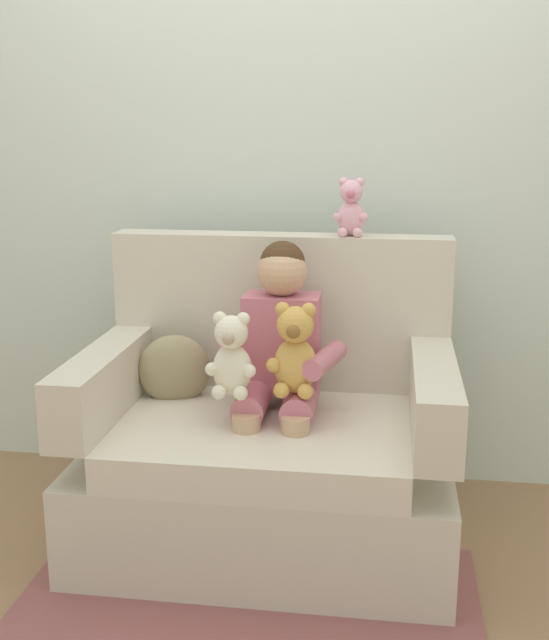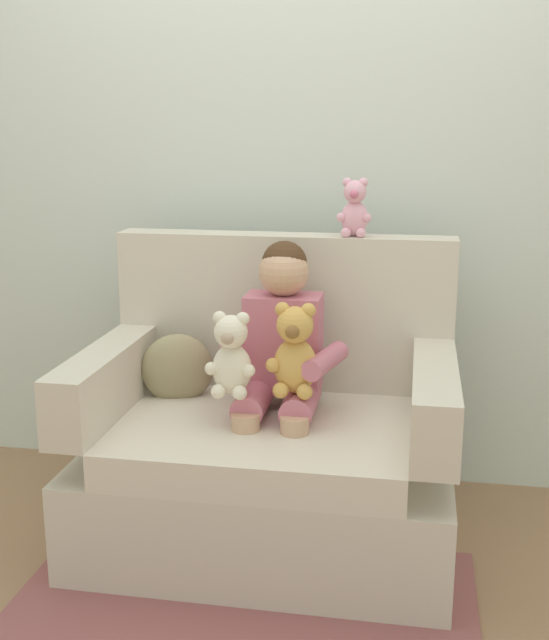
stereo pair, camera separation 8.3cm
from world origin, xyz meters
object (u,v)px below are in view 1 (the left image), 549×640
(seated_child, at_px, (279,352))
(plush_honey, at_px, (295,352))
(plush_cream, at_px, (232,357))
(plush_pink_on_backrest, at_px, (351,209))
(throw_pillow, at_px, (175,370))
(armchair, at_px, (269,448))

(seated_child, distance_m, plush_honey, 0.15)
(seated_child, relative_size, plush_cream, 2.97)
(plush_cream, distance_m, plush_pink_on_backrest, 0.72)
(plush_pink_on_backrest, bearing_deg, throw_pillow, -151.34)
(seated_child, xyz_separation_m, plush_pink_on_backrest, (0.22, 0.29, 0.46))
(seated_child, height_order, throw_pillow, seated_child)
(plush_cream, bearing_deg, throw_pillow, 157.55)
(throw_pillow, bearing_deg, plush_cream, -45.13)
(armchair, xyz_separation_m, seated_child, (0.03, 0.02, 0.35))
(armchair, bearing_deg, plush_cream, -121.73)
(seated_child, xyz_separation_m, plush_honey, (0.07, -0.13, 0.04))
(seated_child, bearing_deg, throw_pillow, 166.32)
(plush_honey, xyz_separation_m, plush_pink_on_backrest, (0.15, 0.41, 0.42))
(plush_honey, relative_size, throw_pillow, 1.17)
(plush_pink_on_backrest, xyz_separation_m, throw_pillow, (-0.61, -0.19, -0.57))
(armchair, bearing_deg, seated_child, 26.41)
(plush_honey, distance_m, throw_pillow, 0.54)
(seated_child, height_order, plush_honey, seated_child)
(plush_cream, relative_size, plush_pink_on_backrest, 1.33)
(armchair, relative_size, plush_honey, 4.06)
(seated_child, distance_m, plush_pink_on_backrest, 0.58)
(plush_honey, distance_m, plush_pink_on_backrest, 0.61)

